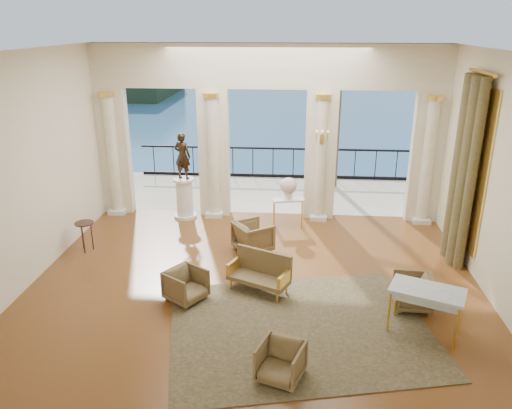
# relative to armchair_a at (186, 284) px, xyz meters

# --- Properties ---
(floor) EXTENTS (9.00, 9.00, 0.00)m
(floor) POSITION_rel_armchair_a_xyz_m (1.24, 0.71, -0.34)
(floor) COLOR #4B2514
(floor) RESTS_ON ground
(room_walls) EXTENTS (9.00, 9.00, 9.00)m
(room_walls) POSITION_rel_armchair_a_xyz_m (1.24, -0.41, 2.54)
(room_walls) COLOR white
(room_walls) RESTS_ON ground
(arcade) EXTENTS (9.00, 0.56, 4.50)m
(arcade) POSITION_rel_armchair_a_xyz_m (1.24, 4.53, 2.24)
(arcade) COLOR beige
(arcade) RESTS_ON ground
(terrace) EXTENTS (10.00, 3.60, 0.10)m
(terrace) POSITION_rel_armchair_a_xyz_m (1.24, 6.51, -0.39)
(terrace) COLOR #B5AC94
(terrace) RESTS_ON ground
(balustrade) EXTENTS (9.00, 0.06, 1.03)m
(balustrade) POSITION_rel_armchair_a_xyz_m (1.24, 8.11, 0.07)
(balustrade) COLOR black
(balustrade) RESTS_ON terrace
(palm_tree) EXTENTS (2.00, 2.00, 4.50)m
(palm_tree) POSITION_rel_armchair_a_xyz_m (3.24, 7.31, 3.75)
(palm_tree) COLOR #4C3823
(palm_tree) RESTS_ON terrace
(headland) EXTENTS (22.00, 18.00, 6.00)m
(headland) POSITION_rel_armchair_a_xyz_m (-28.76, 70.71, -3.34)
(headland) COLOR black
(headland) RESTS_ON sea
(sea) EXTENTS (160.00, 160.00, 0.00)m
(sea) POSITION_rel_armchair_a_xyz_m (1.24, 60.71, -6.34)
(sea) COLOR #205F91
(sea) RESTS_ON ground
(curtain) EXTENTS (0.33, 1.40, 4.09)m
(curtain) POSITION_rel_armchair_a_xyz_m (5.53, 2.21, 1.68)
(curtain) COLOR #474425
(curtain) RESTS_ON ground
(window_frame) EXTENTS (0.04, 1.60, 3.40)m
(window_frame) POSITION_rel_armchair_a_xyz_m (5.71, 2.21, 1.76)
(window_frame) COLOR #EABA4D
(window_frame) RESTS_ON room_walls
(wall_sconce) EXTENTS (0.30, 0.11, 0.33)m
(wall_sconce) POSITION_rel_armchair_a_xyz_m (2.64, 4.22, 1.89)
(wall_sconce) COLOR #EABA4D
(wall_sconce) RESTS_ON arcade
(rug) EXTENTS (5.03, 4.29, 0.02)m
(rug) POSITION_rel_armchair_a_xyz_m (2.15, -0.80, -0.33)
(rug) COLOR #2F341C
(rug) RESTS_ON ground
(armchair_a) EXTENTS (0.88, 0.89, 0.68)m
(armchair_a) POSITION_rel_armchair_a_xyz_m (0.00, 0.00, 0.00)
(armchair_a) COLOR #43341A
(armchair_a) RESTS_ON ground
(armchair_b) EXTENTS (0.78, 0.76, 0.64)m
(armchair_b) POSITION_rel_armchair_a_xyz_m (1.86, -2.09, -0.02)
(armchair_b) COLOR #43341A
(armchair_b) RESTS_ON ground
(armchair_c) EXTENTS (0.66, 0.70, 0.69)m
(armchair_c) POSITION_rel_armchair_a_xyz_m (4.21, 0.08, 0.01)
(armchair_c) COLOR #43341A
(armchair_c) RESTS_ON ground
(armchair_d) EXTENTS (1.01, 1.02, 0.78)m
(armchair_d) POSITION_rel_armchair_a_xyz_m (1.08, 2.25, 0.05)
(armchair_d) COLOR #43341A
(armchair_d) RESTS_ON ground
(settee) EXTENTS (1.30, 0.96, 0.80)m
(settee) POSITION_rel_armchair_a_xyz_m (1.38, 0.49, 0.05)
(settee) COLOR #43341A
(settee) RESTS_ON ground
(game_table) EXTENTS (1.35, 1.05, 0.82)m
(game_table) POSITION_rel_armchair_a_xyz_m (4.24, -0.70, 0.39)
(game_table) COLOR #A6C1CE
(game_table) RESTS_ON ground
(pedestal) EXTENTS (0.60, 0.60, 1.09)m
(pedestal) POSITION_rel_armchair_a_xyz_m (-0.93, 4.21, 0.19)
(pedestal) COLOR silver
(pedestal) RESTS_ON ground
(statue) EXTENTS (0.51, 0.40, 1.22)m
(statue) POSITION_rel_armchair_a_xyz_m (-0.93, 4.21, 1.37)
(statue) COLOR black
(statue) RESTS_ON pedestal
(console_table) EXTENTS (0.85, 0.48, 0.76)m
(console_table) POSITION_rel_armchair_a_xyz_m (1.84, 3.76, 0.29)
(console_table) COLOR silver
(console_table) RESTS_ON ground
(urn) EXTENTS (0.42, 0.42, 0.56)m
(urn) POSITION_rel_armchair_a_xyz_m (1.84, 3.76, 0.74)
(urn) COLOR white
(urn) RESTS_ON console_table
(side_table) EXTENTS (0.43, 0.43, 0.69)m
(side_table) POSITION_rel_armchair_a_xyz_m (-2.76, 1.97, 0.26)
(side_table) COLOR black
(side_table) RESTS_ON ground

